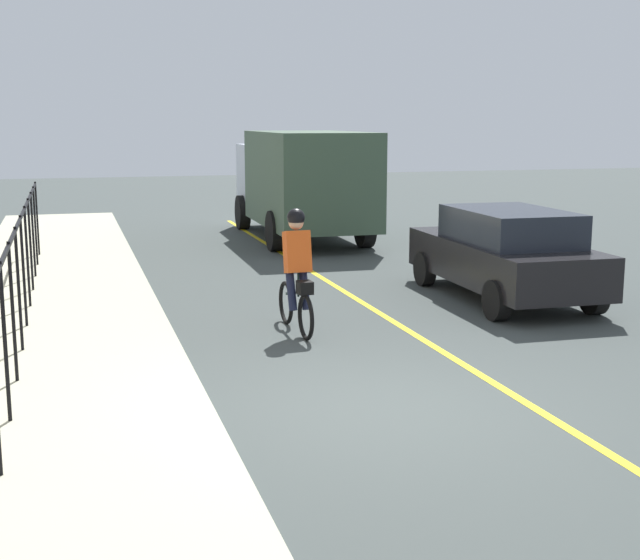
{
  "coord_description": "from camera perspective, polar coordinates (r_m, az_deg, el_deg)",
  "views": [
    {
      "loc": [
        -8.41,
        3.15,
        3.08
      ],
      "look_at": [
        2.37,
        0.01,
        1.0
      ],
      "focal_mm": 48.8,
      "sensor_mm": 36.0,
      "label": 1
    }
  ],
  "objects": [
    {
      "name": "ground_plane",
      "position": [
        9.49,
        4.1,
        -8.46
      ],
      "size": [
        80.0,
        80.0,
        0.0
      ],
      "primitive_type": "plane",
      "color": "#3D4442"
    },
    {
      "name": "lane_line_centre",
      "position": [
        10.13,
        12.69,
        -7.44
      ],
      "size": [
        36.0,
        0.12,
        0.01
      ],
      "primitive_type": "cube",
      "color": "yellow",
      "rests_on": "ground"
    },
    {
      "name": "sidewalk",
      "position": [
        8.93,
        -17.13,
        -9.64
      ],
      "size": [
        40.0,
        3.2,
        0.15
      ],
      "primitive_type": "cube",
      "color": "#B0AE95",
      "rests_on": "ground"
    },
    {
      "name": "iron_fence",
      "position": [
        9.6,
        -19.84,
        -0.89
      ],
      "size": [
        20.93,
        0.04,
        1.6
      ],
      "color": "black",
      "rests_on": "sidewalk"
    },
    {
      "name": "cyclist_lead",
      "position": [
        12.56,
        -1.53,
        0.55
      ],
      "size": [
        1.71,
        0.37,
        1.83
      ],
      "rotation": [
        0.0,
        0.0,
        0.03
      ],
      "color": "black",
      "rests_on": "ground"
    },
    {
      "name": "patrol_sedan",
      "position": [
        15.28,
        12.04,
        1.78
      ],
      "size": [
        4.44,
        2.0,
        1.58
      ],
      "rotation": [
        0.0,
        0.0,
        -0.02
      ],
      "color": "black",
      "rests_on": "ground"
    },
    {
      "name": "box_truck_background",
      "position": [
        22.56,
        -1.19,
        6.6
      ],
      "size": [
        6.75,
        2.64,
        2.78
      ],
      "rotation": [
        0.0,
        0.0,
        -0.02
      ],
      "color": "#394F3C",
      "rests_on": "ground"
    }
  ]
}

